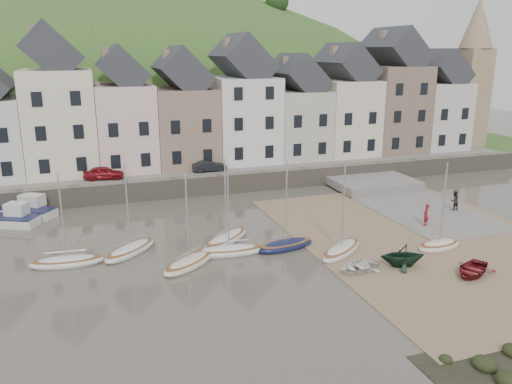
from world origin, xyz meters
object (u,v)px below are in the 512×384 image
object	(u,v)px
sailboat_0	(67,261)
car_right	(209,166)
rowboat_green	(402,255)
rowboat_white	(358,266)
rowboat_red	(472,269)
person_red	(426,215)
person_dark	(454,201)
car_left	(104,173)

from	to	relation	value
sailboat_0	car_right	size ratio (longest dim) A/B	1.89
rowboat_green	sailboat_0	bearing A→B (deg)	-95.75
rowboat_white	rowboat_red	bearing A→B (deg)	58.26
rowboat_red	rowboat_green	bearing A→B (deg)	-157.50
sailboat_0	person_red	bearing A→B (deg)	-2.47
person_dark	car_left	world-z (taller)	car_left
rowboat_red	car_left	distance (m)	32.56
rowboat_green	car_right	size ratio (longest dim) A/B	0.83
car_left	car_right	size ratio (longest dim) A/B	1.09
person_dark	car_right	size ratio (longest dim) A/B	0.50
sailboat_0	person_dark	size ratio (longest dim) A/B	3.81
rowboat_red	rowboat_white	bearing A→B (deg)	-143.99
rowboat_red	car_right	xyz separation A→B (m)	(-10.15, 25.42, 1.77)
rowboat_green	rowboat_red	xyz separation A→B (m)	(3.31, -2.45, -0.41)
rowboat_white	car_left	distance (m)	26.73
car_left	rowboat_green	bearing A→B (deg)	-134.02
rowboat_red	person_dark	distance (m)	13.33
rowboat_green	car_right	xyz separation A→B (m)	(-6.85, 22.98, 1.36)
sailboat_0	car_right	distance (m)	20.79
rowboat_green	person_dark	world-z (taller)	person_dark
rowboat_white	car_right	xyz separation A→B (m)	(-3.82, 22.74, 1.80)
car_right	rowboat_green	bearing A→B (deg)	-163.38
sailboat_0	car_left	world-z (taller)	sailboat_0
rowboat_red	car_left	bearing A→B (deg)	-172.43
person_red	rowboat_white	bearing A→B (deg)	-3.21
sailboat_0	rowboat_red	xyz separation A→B (m)	(23.37, -9.48, 0.12)
sailboat_0	rowboat_red	distance (m)	25.22
rowboat_white	person_dark	world-z (taller)	person_dark
person_red	car_right	world-z (taller)	car_right
rowboat_red	car_left	world-z (taller)	car_left
person_red	car_right	xyz separation A→B (m)	(-12.97, 17.07, 1.16)
person_dark	sailboat_0	bearing A→B (deg)	-5.10
rowboat_red	car_right	world-z (taller)	car_right
person_dark	car_right	bearing A→B (deg)	-47.00
rowboat_white	person_dark	xyz separation A→B (m)	(13.93, 8.24, 0.60)
rowboat_red	person_dark	size ratio (longest dim) A/B	1.90
rowboat_green	person_red	distance (m)	8.51
rowboat_white	rowboat_red	size ratio (longest dim) A/B	0.89
sailboat_0	rowboat_green	world-z (taller)	sailboat_0
sailboat_0	person_red	distance (m)	26.22
rowboat_green	rowboat_white	bearing A→B (deg)	-80.97
person_dark	rowboat_white	bearing A→B (deg)	22.83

